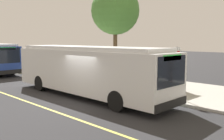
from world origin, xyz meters
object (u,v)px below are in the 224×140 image
transit_bus_main (87,69)px  route_sign_post (177,65)px  pedestrian_commuter (134,73)px  waiting_bench (156,80)px

transit_bus_main → route_sign_post: same height
pedestrian_commuter → route_sign_post: bearing=-9.3°
pedestrian_commuter → transit_bus_main: bearing=-102.4°
transit_bus_main → route_sign_post: bearing=33.3°
route_sign_post → pedestrian_commuter: size_ratio=1.66×
pedestrian_commuter → waiting_bench: bearing=51.5°
route_sign_post → transit_bus_main: bearing=-146.7°
transit_bus_main → route_sign_post: size_ratio=4.10×
transit_bus_main → waiting_bench: 5.02m
waiting_bench → route_sign_post: 3.39m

